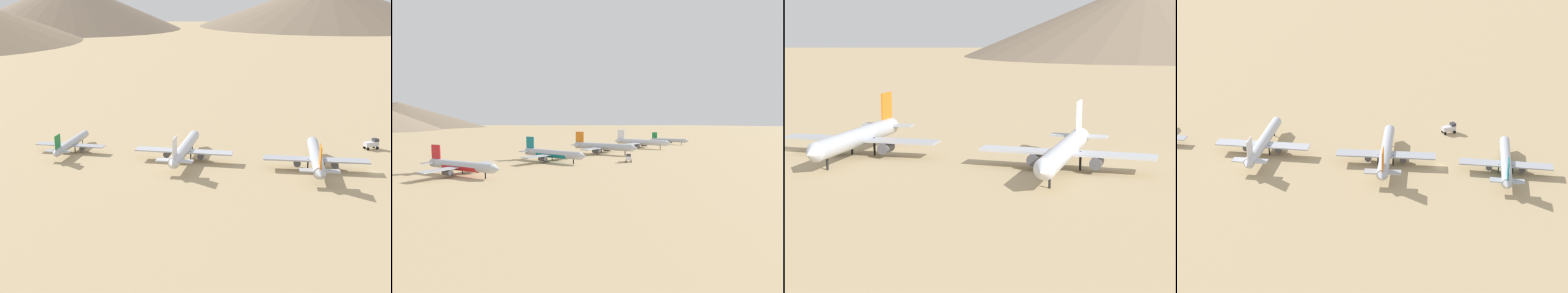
% 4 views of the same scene
% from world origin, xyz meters
% --- Properties ---
extents(ground_plane, '(1800.00, 1800.00, 0.00)m').
position_xyz_m(ground_plane, '(0.00, 0.00, 0.00)').
color(ground_plane, tan).
extents(parked_jet_3, '(42.30, 34.24, 12.23)m').
position_xyz_m(parked_jet_3, '(1.51, 18.93, 4.12)').
color(parked_jet_3, '#B2B7C1').
rests_on(parked_jet_3, ground).
extents(parked_jet_4, '(41.78, 33.93, 12.05)m').
position_xyz_m(parked_jet_4, '(5.59, 63.20, 4.06)').
color(parked_jet_4, silver).
rests_on(parked_jet_4, ground).
extents(parked_jet_5, '(31.52, 25.59, 9.09)m').
position_xyz_m(parked_jet_5, '(10.47, 105.73, 3.06)').
color(parked_jet_5, '#B2B7C1').
rests_on(parked_jet_5, ground).
extents(service_truck, '(4.55, 5.70, 3.90)m').
position_xyz_m(service_truck, '(28.48, -3.35, 2.08)').
color(service_truck, silver).
rests_on(service_truck, ground).
extents(desert_hill_0, '(324.64, 324.64, 69.62)m').
position_xyz_m(desert_hill_0, '(624.39, 329.47, 34.81)').
color(desert_hill_0, '#7A6854').
rests_on(desert_hill_0, ground).
extents(desert_hill_1, '(400.51, 400.51, 68.29)m').
position_xyz_m(desert_hill_1, '(744.07, -47.29, 34.14)').
color(desert_hill_1, '#7A6854').
rests_on(desert_hill_1, ground).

